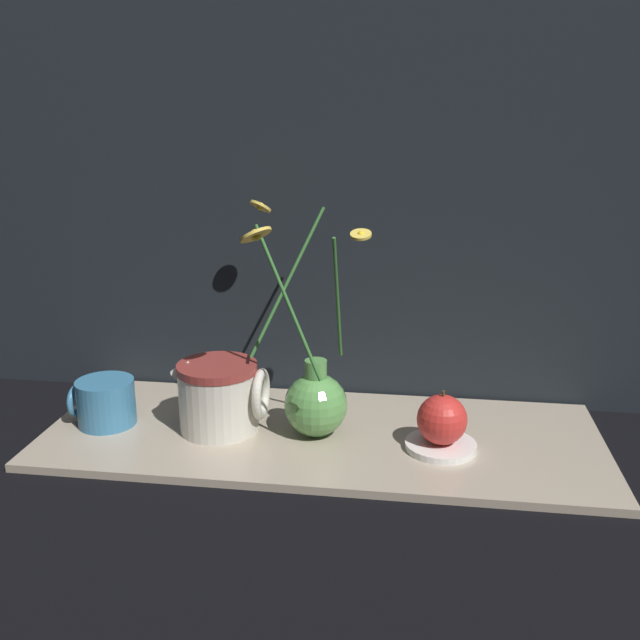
{
  "coord_description": "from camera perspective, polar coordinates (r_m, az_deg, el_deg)",
  "views": [
    {
      "loc": [
        0.14,
        -0.98,
        0.48
      ],
      "look_at": [
        -0.0,
        0.0,
        0.19
      ],
      "focal_mm": 40.0,
      "sensor_mm": 36.0,
      "label": 1
    }
  ],
  "objects": [
    {
      "name": "ground_plane",
      "position": [
        1.11,
        0.12,
        -9.52
      ],
      "size": [
        6.0,
        6.0,
        0.0
      ],
      "primitive_type": "plane",
      "color": "black"
    },
    {
      "name": "shelf",
      "position": [
        1.1,
        0.12,
        -9.24
      ],
      "size": [
        0.84,
        0.33,
        0.01
      ],
      "color": "tan",
      "rests_on": "ground_plane"
    },
    {
      "name": "backdrop_wall",
      "position": [
        1.17,
        1.42,
        19.67
      ],
      "size": [
        1.34,
        0.02,
        1.1
      ],
      "color": "black",
      "rests_on": "ground_plane"
    },
    {
      "name": "vase_with_flowers",
      "position": [
        1.07,
        -0.42,
        -6.24
      ],
      "size": [
        0.2,
        0.25,
        0.34
      ],
      "color": "#59994C",
      "rests_on": "shelf"
    },
    {
      "name": "yellow_mug",
      "position": [
        1.16,
        -16.83,
        -6.31
      ],
      "size": [
        0.1,
        0.09,
        0.07
      ],
      "color": "teal",
      "rests_on": "shelf"
    },
    {
      "name": "ceramic_pitcher",
      "position": [
        1.1,
        -8.04,
        -5.83
      ],
      "size": [
        0.15,
        0.12,
        0.12
      ],
      "color": "beige",
      "rests_on": "shelf"
    },
    {
      "name": "saucer_plate",
      "position": [
        1.06,
        9.63,
        -9.88
      ],
      "size": [
        0.1,
        0.1,
        0.01
      ],
      "color": "white",
      "rests_on": "shelf"
    },
    {
      "name": "orange_fruit",
      "position": [
        1.04,
        9.73,
        -7.85
      ],
      "size": [
        0.07,
        0.07,
        0.08
      ],
      "color": "red",
      "rests_on": "saucer_plate"
    }
  ]
}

